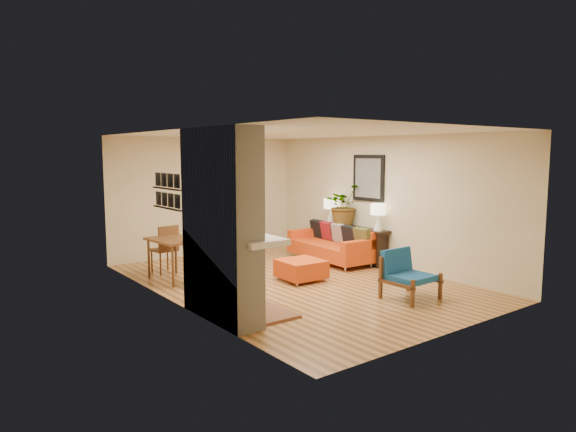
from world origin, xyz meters
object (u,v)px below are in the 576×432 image
(sofa, at_px, (333,245))
(houseplant, at_px, (344,205))
(console_table, at_px, (352,233))
(lamp_far, at_px, (331,208))
(blue_chair, at_px, (405,272))
(dining_table, at_px, (178,246))
(ottoman, at_px, (301,269))
(lamp_near, at_px, (378,214))

(sofa, relative_size, houseplant, 2.32)
(console_table, relative_size, lamp_far, 3.43)
(blue_chair, height_order, dining_table, dining_table)
(sofa, xyz_separation_m, console_table, (0.34, -0.21, 0.23))
(dining_table, xyz_separation_m, console_table, (3.65, -0.69, -0.02))
(ottoman, relative_size, lamp_near, 1.41)
(lamp_near, bearing_deg, console_table, 90.00)
(console_table, height_order, lamp_near, lamp_near)
(lamp_near, relative_size, lamp_far, 1.00)
(console_table, distance_m, lamp_far, 0.85)
(sofa, distance_m, blue_chair, 2.89)
(lamp_near, distance_m, lamp_far, 1.41)
(blue_chair, relative_size, lamp_far, 1.40)
(lamp_near, xyz_separation_m, lamp_far, (0.00, 1.41, 0.00))
(ottoman, height_order, console_table, console_table)
(dining_table, distance_m, houseplant, 3.70)
(sofa, xyz_separation_m, lamp_far, (0.34, 0.49, 0.72))
(sofa, height_order, ottoman, sofa)
(dining_table, xyz_separation_m, lamp_near, (3.65, -1.41, 0.46))
(lamp_far, relative_size, houseplant, 0.61)
(sofa, height_order, console_table, sofa)
(blue_chair, bearing_deg, houseplant, 65.35)
(ottoman, relative_size, console_table, 0.41)
(ottoman, distance_m, console_table, 2.07)
(dining_table, bearing_deg, lamp_far, 0.05)
(dining_table, distance_m, lamp_far, 3.68)
(ottoman, height_order, dining_table, dining_table)
(lamp_far, xyz_separation_m, houseplant, (-0.01, -0.43, 0.10))
(blue_chair, relative_size, dining_table, 0.44)
(sofa, relative_size, console_table, 1.11)
(blue_chair, bearing_deg, lamp_near, 54.48)
(ottoman, bearing_deg, console_table, 19.55)
(dining_table, bearing_deg, lamp_near, -21.08)
(lamp_far, bearing_deg, ottoman, -144.31)
(lamp_near, xyz_separation_m, houseplant, (-0.01, 0.98, 0.10))
(lamp_near, bearing_deg, houseplant, 90.58)
(sofa, height_order, lamp_far, lamp_far)
(blue_chair, bearing_deg, console_table, 62.87)
(lamp_far, height_order, houseplant, houseplant)
(sofa, relative_size, lamp_near, 3.79)
(sofa, bearing_deg, dining_table, 171.67)
(lamp_near, bearing_deg, ottoman, 179.15)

